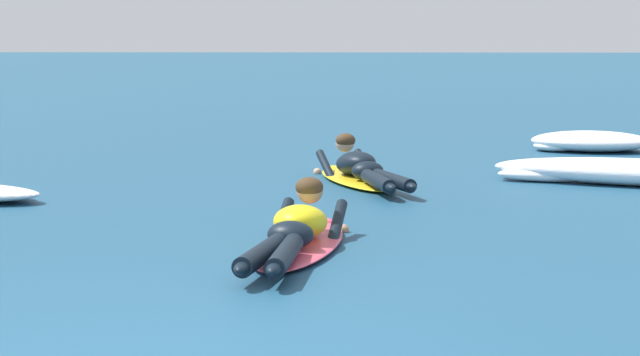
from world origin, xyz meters
TOP-DOWN VIEW (x-y plane):
  - ground_plane at (0.00, 10.00)m, footprint 120.00×120.00m
  - surfer_near at (0.60, 3.20)m, footprint 0.87×2.55m
  - surfer_far at (1.10, 6.90)m, footprint 1.14×2.46m
  - whitewater_front at (4.21, 10.18)m, footprint 1.72×1.21m

SIDE VIEW (x-z plane):
  - ground_plane at x=0.00m, z-range 0.00..0.00m
  - whitewater_front at x=4.21m, z-range -0.01..0.26m
  - surfer_near at x=0.60m, z-range -0.13..0.41m
  - surfer_far at x=1.10m, z-range -0.13..0.41m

